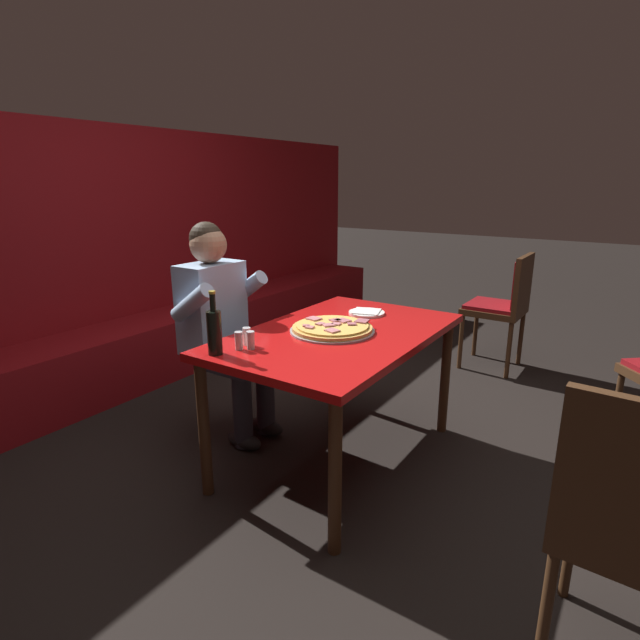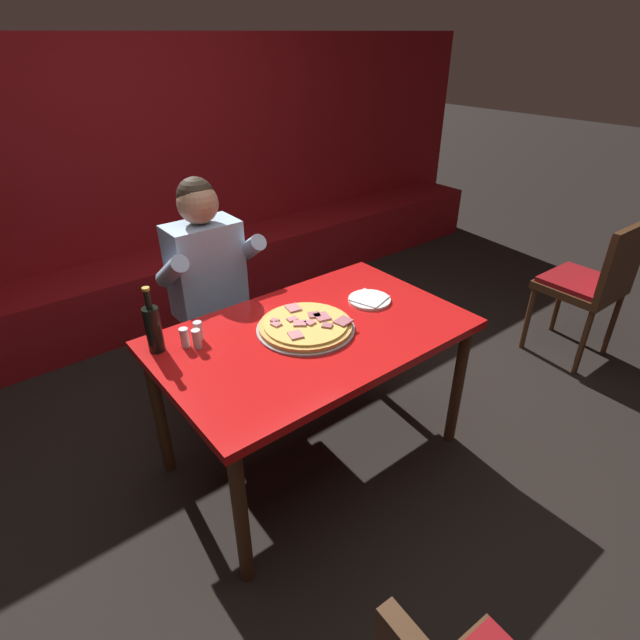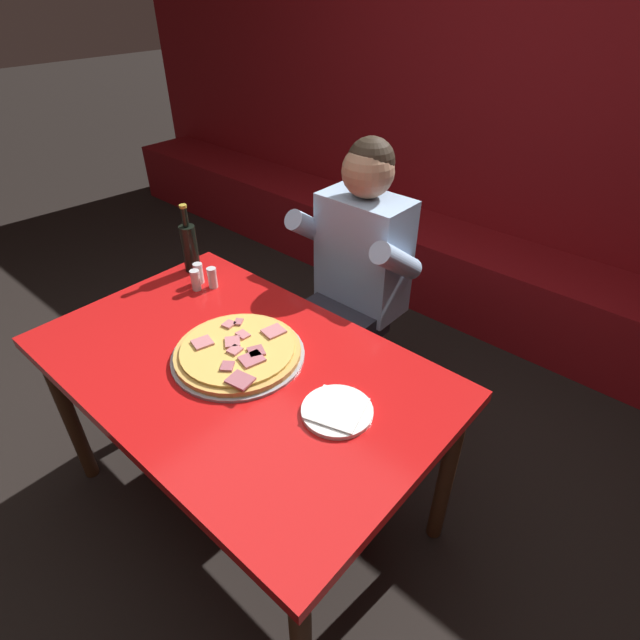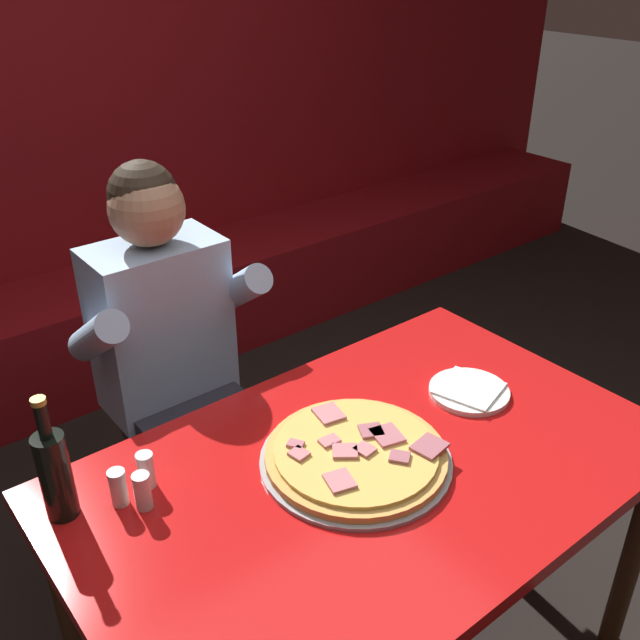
# 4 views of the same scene
# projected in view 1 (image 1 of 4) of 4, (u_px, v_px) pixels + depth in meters

# --- Properties ---
(ground_plane) EXTENTS (24.00, 24.00, 0.00)m
(ground_plane) POSITION_uv_depth(u_px,v_px,m) (338.00, 458.00, 2.79)
(ground_plane) COLOR black
(booth_wall_panel) EXTENTS (6.80, 0.16, 1.90)m
(booth_wall_panel) POSITION_uv_depth(u_px,v_px,m) (89.00, 257.00, 3.69)
(booth_wall_panel) COLOR maroon
(booth_wall_panel) RESTS_ON ground_plane
(booth_bench) EXTENTS (6.46, 0.48, 0.46)m
(booth_bench) POSITION_uv_depth(u_px,v_px,m) (126.00, 357.00, 3.72)
(booth_bench) COLOR maroon
(booth_bench) RESTS_ON ground_plane
(main_dining_table) EXTENTS (1.38, 0.86, 0.74)m
(main_dining_table) POSITION_uv_depth(u_px,v_px,m) (339.00, 346.00, 2.61)
(main_dining_table) COLOR #422816
(main_dining_table) RESTS_ON ground_plane
(pizza) EXTENTS (0.44, 0.44, 0.05)m
(pizza) POSITION_uv_depth(u_px,v_px,m) (332.00, 328.00, 2.58)
(pizza) COLOR #9E9EA3
(pizza) RESTS_ON main_dining_table
(plate_white_paper) EXTENTS (0.21, 0.21, 0.02)m
(plate_white_paper) POSITION_uv_depth(u_px,v_px,m) (367.00, 313.00, 2.93)
(plate_white_paper) COLOR white
(plate_white_paper) RESTS_ON main_dining_table
(beer_bottle) EXTENTS (0.07, 0.07, 0.29)m
(beer_bottle) POSITION_uv_depth(u_px,v_px,m) (214.00, 331.00, 2.23)
(beer_bottle) COLOR black
(beer_bottle) RESTS_ON main_dining_table
(shaker_parmesan) EXTENTS (0.04, 0.04, 0.09)m
(shaker_parmesan) POSITION_uv_depth(u_px,v_px,m) (239.00, 342.00, 2.31)
(shaker_parmesan) COLOR silver
(shaker_parmesan) RESTS_ON main_dining_table
(shaker_red_pepper_flakes) EXTENTS (0.04, 0.04, 0.09)m
(shaker_red_pepper_flakes) POSITION_uv_depth(u_px,v_px,m) (247.00, 337.00, 2.37)
(shaker_red_pepper_flakes) COLOR silver
(shaker_red_pepper_flakes) RESTS_ON main_dining_table
(shaker_black_pepper) EXTENTS (0.04, 0.04, 0.09)m
(shaker_black_pepper) POSITION_uv_depth(u_px,v_px,m) (251.00, 341.00, 2.31)
(shaker_black_pepper) COLOR silver
(shaker_black_pepper) RESTS_ON main_dining_table
(diner_seated_blue_shirt) EXTENTS (0.53, 0.53, 1.27)m
(diner_seated_blue_shirt) POSITION_uv_depth(u_px,v_px,m) (223.00, 321.00, 2.91)
(diner_seated_blue_shirt) COLOR black
(diner_seated_blue_shirt) RESTS_ON ground_plane
(dining_chair_near_left) EXTENTS (0.45, 0.45, 0.94)m
(dining_chair_near_left) POSITION_uv_depth(u_px,v_px,m) (505.00, 302.00, 3.98)
(dining_chair_near_left) COLOR #422816
(dining_chair_near_left) RESTS_ON ground_plane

